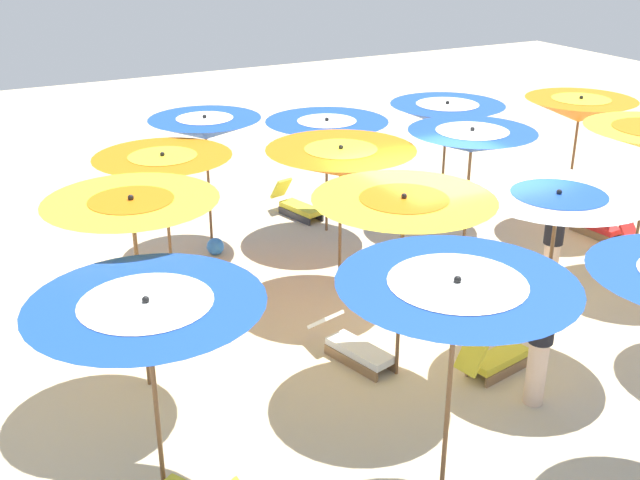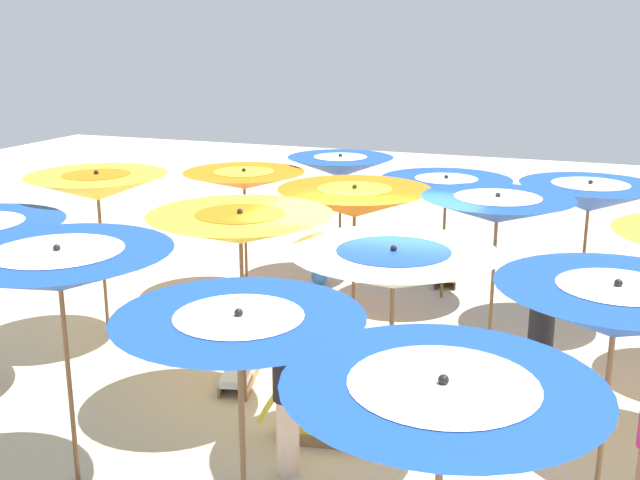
{
  "view_description": "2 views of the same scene",
  "coord_description": "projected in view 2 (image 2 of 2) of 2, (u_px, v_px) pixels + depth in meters",
  "views": [
    {
      "loc": [
        6.13,
        8.13,
        5.53
      ],
      "look_at": [
        1.6,
        -0.58,
        1.34
      ],
      "focal_mm": 43.49,
      "sensor_mm": 36.0,
      "label": 1
    },
    {
      "loc": [
        -2.66,
        8.92,
        4.49
      ],
      "look_at": [
        1.25,
        -1.53,
        1.46
      ],
      "focal_mm": 43.42,
      "sensor_mm": 36.0,
      "label": 2
    }
  ],
  "objects": [
    {
      "name": "beach_ball",
      "position": [
        319.0,
        276.0,
        14.1
      ],
      "size": [
        0.3,
        0.3,
        0.3
      ],
      "primitive_type": "sphere",
      "color": "#337FE5",
      "rests_on": "ground"
    },
    {
      "name": "beach_umbrella_5",
      "position": [
        393.0,
        269.0,
        8.04
      ],
      "size": [
        2.2,
        2.2,
        2.35
      ],
      "color": "brown",
      "rests_on": "ground"
    },
    {
      "name": "beach_umbrella_15",
      "position": [
        340.0,
        167.0,
        14.12
      ],
      "size": [
        1.94,
        1.94,
        2.32
      ],
      "color": "brown",
      "rests_on": "ground"
    },
    {
      "name": "beach_umbrella_4",
      "position": [
        239.0,
        338.0,
        6.04
      ],
      "size": [
        1.99,
        1.99,
        2.41
      ],
      "color": "brown",
      "rests_on": "ground"
    },
    {
      "name": "beachgoer_0",
      "position": [
        287.0,
        389.0,
        7.87
      ],
      "size": [
        0.3,
        0.3,
        1.83
      ],
      "rotation": [
        0.0,
        0.0,
        2.19
      ],
      "color": "beige",
      "rests_on": "ground"
    },
    {
      "name": "beach_umbrella_8",
      "position": [
        59.0,
        270.0,
        7.41
      ],
      "size": [
        2.21,
        2.21,
        2.53
      ],
      "color": "brown",
      "rests_on": "ground"
    },
    {
      "name": "beach_umbrella_14",
      "position": [
        244.0,
        180.0,
        13.17
      ],
      "size": [
        2.08,
        2.08,
        2.23
      ],
      "color": "brown",
      "rests_on": "ground"
    },
    {
      "name": "beachgoer_2",
      "position": [
        540.0,
        345.0,
        9.13
      ],
      "size": [
        0.3,
        0.3,
        1.71
      ],
      "rotation": [
        0.0,
        0.0,
        4.5
      ],
      "color": "beige",
      "rests_on": "ground"
    },
    {
      "name": "lounger_0",
      "position": [
        444.0,
        270.0,
        14.3
      ],
      "size": [
        0.65,
        1.27,
        0.66
      ],
      "rotation": [
        0.0,
        0.0,
        8.1
      ],
      "color": "#333338",
      "rests_on": "ground"
    },
    {
      "name": "beach_umbrella_13",
      "position": [
        97.0,
        187.0,
        11.18
      ],
      "size": [
        2.03,
        2.03,
        2.55
      ],
      "color": "brown",
      "rests_on": "ground"
    },
    {
      "name": "beach_umbrella_6",
      "position": [
        497.0,
        210.0,
        10.15
      ],
      "size": [
        2.01,
        2.01,
        2.44
      ],
      "color": "brown",
      "rests_on": "ground"
    },
    {
      "name": "lounger_2",
      "position": [
        241.0,
        366.0,
        10.23
      ],
      "size": [
        0.7,
        1.39,
        0.53
      ],
      "rotation": [
        0.0,
        0.0,
        8.11
      ],
      "color": "olive",
      "rests_on": "ground"
    },
    {
      "name": "ground",
      "position": [
        368.0,
        386.0,
        10.14
      ],
      "size": [
        39.1,
        39.1,
        0.04
      ],
      "primitive_type": "cube",
      "color": "beige"
    },
    {
      "name": "beach_umbrella_11",
      "position": [
        446.0,
        187.0,
        12.95
      ],
      "size": [
        2.2,
        2.2,
        2.16
      ],
      "color": "brown",
      "rests_on": "ground"
    },
    {
      "name": "beach_umbrella_1",
      "position": [
        615.0,
        311.0,
        6.37
      ],
      "size": [
        2.0,
        2.0,
        2.53
      ],
      "color": "brown",
      "rests_on": "ground"
    },
    {
      "name": "beach_umbrella_9",
      "position": [
        240.0,
        228.0,
        9.1
      ],
      "size": [
        2.2,
        2.2,
        2.48
      ],
      "color": "brown",
      "rests_on": "ground"
    },
    {
      "name": "beach_umbrella_0",
      "position": [
        442.0,
        412.0,
        4.84
      ],
      "size": [
        2.05,
        2.05,
        2.44
      ],
      "color": "brown",
      "rests_on": "ground"
    },
    {
      "name": "beach_umbrella_7",
      "position": [
        589.0,
        197.0,
        11.76
      ],
      "size": [
        2.12,
        2.12,
        2.3
      ],
      "color": "brown",
      "rests_on": "ground"
    },
    {
      "name": "beach_umbrella_10",
      "position": [
        354.0,
        202.0,
        11.28
      ],
      "size": [
        2.26,
        2.26,
        2.33
      ],
      "color": "brown",
      "rests_on": "ground"
    },
    {
      "name": "lounger_3",
      "position": [
        312.0,
        422.0,
        8.73
      ],
      "size": [
        1.19,
        0.56,
        0.67
      ],
      "rotation": [
        0.0,
        0.0,
        3.33
      ],
      "color": "olive",
      "rests_on": "ground"
    }
  ]
}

